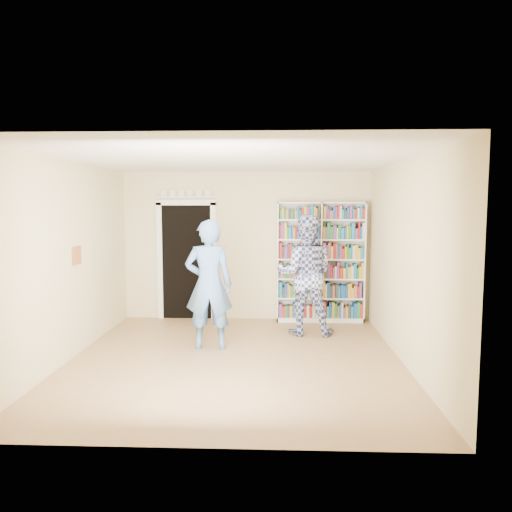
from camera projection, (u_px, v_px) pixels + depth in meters
The scene contains 11 objects.
floor at pixel (235, 360), 6.80m from camera, with size 5.00×5.00×0.00m, color #9A714A.
ceiling at pixel (234, 159), 6.53m from camera, with size 5.00×5.00×0.00m, color white.
wall_back at pixel (246, 246), 9.15m from camera, with size 4.50×4.50×0.00m, color beige.
wall_left at pixel (70, 261), 6.76m from camera, with size 5.00×5.00×0.00m, color beige.
wall_right at pixel (405, 262), 6.57m from camera, with size 5.00×5.00×0.00m, color beige.
bookshelf at pixel (321, 262), 8.97m from camera, with size 1.57×0.29×2.16m.
doorway at pixel (187, 255), 9.19m from camera, with size 1.10×0.08×2.43m.
wall_art at pixel (77, 256), 6.95m from camera, with size 0.03×0.25×0.25m, color brown.
man_blue at pixel (209, 285), 7.26m from camera, with size 0.69×0.45×1.89m, color #5581BD.
man_plaid at pixel (305, 275), 8.08m from camera, with size 0.95×0.74×1.96m, color navy.
paper_sheet at pixel (311, 276), 7.84m from camera, with size 0.21×0.01×0.29m, color white.
Camera 1 is at (0.55, -6.61, 2.10)m, focal length 35.00 mm.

